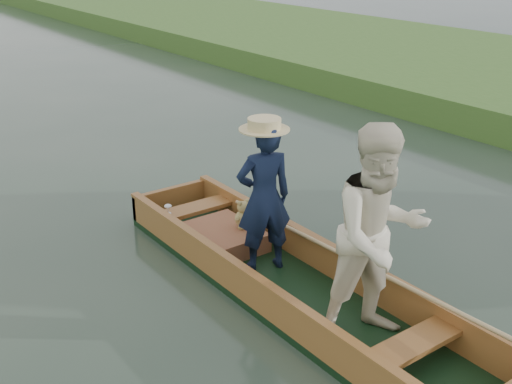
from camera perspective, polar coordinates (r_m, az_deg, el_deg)
ground at (r=6.75m, az=3.05°, el=-9.06°), size 120.00×120.00×0.00m
punt at (r=6.15m, az=5.80°, el=-4.55°), size 1.20×5.00×2.07m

